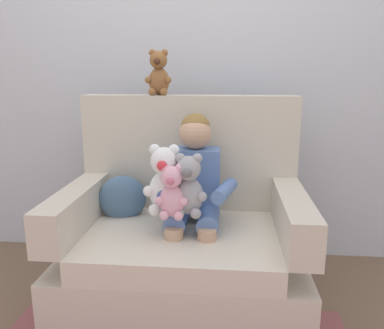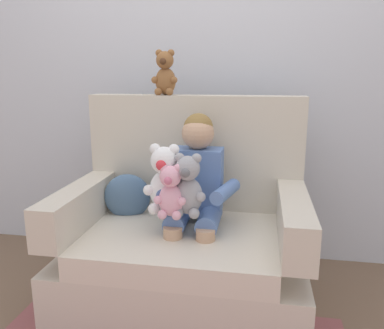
{
  "view_description": "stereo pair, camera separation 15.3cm",
  "coord_description": "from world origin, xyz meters",
  "px_view_note": "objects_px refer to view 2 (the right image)",
  "views": [
    {
      "loc": [
        0.22,
        -1.88,
        1.22
      ],
      "look_at": [
        0.05,
        -0.05,
        0.79
      ],
      "focal_mm": 36.62,
      "sensor_mm": 36.0,
      "label": 1
    },
    {
      "loc": [
        0.38,
        -1.86,
        1.22
      ],
      "look_at": [
        0.05,
        -0.05,
        0.79
      ],
      "focal_mm": 36.62,
      "sensor_mm": 36.0,
      "label": 2
    }
  ],
  "objects_px": {
    "seated_child": "(196,186)",
    "plush_brown_on_backrest": "(165,74)",
    "plush_grey": "(188,187)",
    "throw_pillow": "(128,196)",
    "plush_pink": "(171,192)",
    "armchair": "(186,241)",
    "plush_white": "(165,181)"
  },
  "relations": [
    {
      "from": "armchair",
      "to": "plush_brown_on_backrest",
      "type": "relative_size",
      "value": 4.85
    },
    {
      "from": "plush_brown_on_backrest",
      "to": "armchair",
      "type": "bearing_deg",
      "value": -64.14
    },
    {
      "from": "seated_child",
      "to": "plush_brown_on_backrest",
      "type": "distance_m",
      "value": 0.67
    },
    {
      "from": "armchair",
      "to": "plush_grey",
      "type": "bearing_deg",
      "value": -75.41
    },
    {
      "from": "plush_grey",
      "to": "plush_brown_on_backrest",
      "type": "relative_size",
      "value": 1.21
    },
    {
      "from": "seated_child",
      "to": "plush_pink",
      "type": "xyz_separation_m",
      "value": [
        -0.09,
        -0.2,
        0.02
      ]
    },
    {
      "from": "armchair",
      "to": "throw_pillow",
      "type": "relative_size",
      "value": 4.74
    },
    {
      "from": "plush_grey",
      "to": "plush_pink",
      "type": "bearing_deg",
      "value": -168.78
    },
    {
      "from": "plush_white",
      "to": "throw_pillow",
      "type": "xyz_separation_m",
      "value": [
        -0.28,
        0.22,
        -0.17
      ]
    },
    {
      "from": "seated_child",
      "to": "throw_pillow",
      "type": "bearing_deg",
      "value": 175.0
    },
    {
      "from": "plush_grey",
      "to": "throw_pillow",
      "type": "distance_m",
      "value": 0.49
    },
    {
      "from": "plush_pink",
      "to": "plush_grey",
      "type": "distance_m",
      "value": 0.09
    },
    {
      "from": "seated_child",
      "to": "plush_grey",
      "type": "xyz_separation_m",
      "value": [
        -0.01,
        -0.16,
        0.04
      ]
    },
    {
      "from": "seated_child",
      "to": "plush_grey",
      "type": "distance_m",
      "value": 0.16
    },
    {
      "from": "plush_pink",
      "to": "plush_white",
      "type": "relative_size",
      "value": 0.76
    },
    {
      "from": "seated_child",
      "to": "plush_pink",
      "type": "distance_m",
      "value": 0.22
    },
    {
      "from": "plush_grey",
      "to": "throw_pillow",
      "type": "bearing_deg",
      "value": 130.64
    },
    {
      "from": "throw_pillow",
      "to": "plush_pink",
      "type": "bearing_deg",
      "value": -42.21
    },
    {
      "from": "plush_pink",
      "to": "plush_grey",
      "type": "bearing_deg",
      "value": 20.46
    },
    {
      "from": "plush_grey",
      "to": "armchair",
      "type": "bearing_deg",
      "value": 87.65
    },
    {
      "from": "plush_grey",
      "to": "plush_white",
      "type": "height_order",
      "value": "plush_white"
    },
    {
      "from": "plush_grey",
      "to": "plush_brown_on_backrest",
      "type": "bearing_deg",
      "value": 98.72
    },
    {
      "from": "plush_brown_on_backrest",
      "to": "plush_white",
      "type": "bearing_deg",
      "value": -82.24
    },
    {
      "from": "plush_pink",
      "to": "plush_grey",
      "type": "xyz_separation_m",
      "value": [
        0.07,
        0.04,
        0.02
      ]
    },
    {
      "from": "plush_pink",
      "to": "throw_pillow",
      "type": "distance_m",
      "value": 0.45
    },
    {
      "from": "seated_child",
      "to": "plush_grey",
      "type": "relative_size",
      "value": 2.69
    },
    {
      "from": "armchair",
      "to": "plush_white",
      "type": "distance_m",
      "value": 0.39
    },
    {
      "from": "seated_child",
      "to": "throw_pillow",
      "type": "relative_size",
      "value": 3.17
    },
    {
      "from": "plush_white",
      "to": "throw_pillow",
      "type": "bearing_deg",
      "value": 156.88
    },
    {
      "from": "plush_pink",
      "to": "plush_brown_on_backrest",
      "type": "distance_m",
      "value": 0.74
    },
    {
      "from": "armchair",
      "to": "plush_brown_on_backrest",
      "type": "bearing_deg",
      "value": 120.73
    },
    {
      "from": "armchair",
      "to": "plush_brown_on_backrest",
      "type": "xyz_separation_m",
      "value": [
        -0.17,
        0.29,
        0.87
      ]
    }
  ]
}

